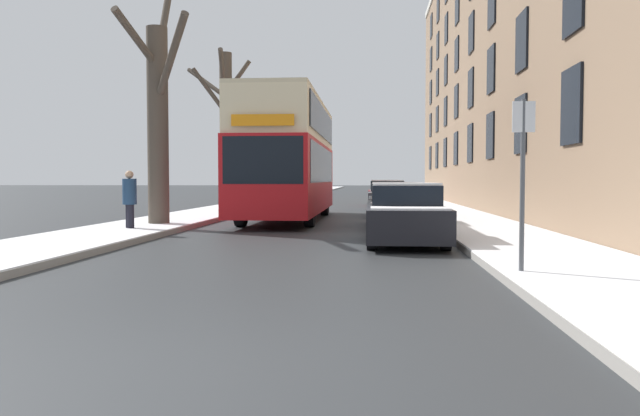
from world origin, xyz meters
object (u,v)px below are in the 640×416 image
(double_decker_bus, at_px, (289,154))
(parked_car_4, at_px, (385,194))
(parked_car_3, at_px, (387,196))
(pedestrian_left_sidewalk, at_px, (130,199))
(parked_car_2, at_px, (390,201))
(street_sign_post, at_px, (523,178))
(bare_tree_left_0, at_px, (158,115))
(parked_car_1, at_px, (396,206))
(bare_tree_left_1, at_px, (225,126))
(parked_car_0, at_px, (405,216))

(double_decker_bus, bearing_deg, parked_car_4, 74.18)
(parked_car_3, relative_size, pedestrian_left_sidewalk, 2.29)
(parked_car_2, xyz_separation_m, parked_car_4, (0.00, 10.35, 0.05))
(double_decker_bus, distance_m, street_sign_post, 14.42)
(bare_tree_left_0, height_order, parked_car_1, bare_tree_left_0)
(bare_tree_left_1, bearing_deg, parked_car_4, 51.10)
(parked_car_1, distance_m, parked_car_2, 5.95)
(bare_tree_left_1, xyz_separation_m, parked_car_0, (7.19, -12.72, -3.18))
(parked_car_1, relative_size, street_sign_post, 1.72)
(double_decker_bus, bearing_deg, pedestrian_left_sidewalk, -120.16)
(parked_car_2, height_order, pedestrian_left_sidewalk, pedestrian_left_sidewalk)
(bare_tree_left_0, distance_m, parked_car_2, 10.54)
(parked_car_2, bearing_deg, pedestrian_left_sidewalk, -128.88)
(double_decker_bus, xyz_separation_m, parked_car_0, (3.78, -8.30, -1.77))
(parked_car_3, height_order, parked_car_4, parked_car_4)
(parked_car_1, relative_size, parked_car_3, 1.14)
(pedestrian_left_sidewalk, bearing_deg, parked_car_0, 35.54)
(double_decker_bus, xyz_separation_m, parked_car_3, (3.78, 8.08, -1.75))
(bare_tree_left_0, relative_size, parked_car_3, 1.99)
(parked_car_3, bearing_deg, parked_car_0, -90.00)
(bare_tree_left_0, xyz_separation_m, street_sign_post, (8.56, -9.21, -1.91))
(bare_tree_left_0, bearing_deg, parked_car_2, 45.11)
(double_decker_bus, distance_m, parked_car_2, 5.13)
(bare_tree_left_0, distance_m, parked_car_3, 14.51)
(parked_car_4, bearing_deg, parked_car_0, -90.00)
(bare_tree_left_1, bearing_deg, street_sign_post, -64.36)
(parked_car_1, bearing_deg, street_sign_post, -82.47)
(bare_tree_left_1, bearing_deg, double_decker_bus, -52.32)
(parked_car_2, relative_size, street_sign_post, 1.64)
(pedestrian_left_sidewalk, bearing_deg, parked_car_4, 121.44)
(parked_car_2, bearing_deg, street_sign_post, -85.18)
(parked_car_1, height_order, parked_car_4, parked_car_4)
(bare_tree_left_0, height_order, bare_tree_left_1, bare_tree_left_0)
(bare_tree_left_1, relative_size, parked_car_0, 1.76)
(bare_tree_left_1, distance_m, parked_car_2, 8.00)
(bare_tree_left_0, xyz_separation_m, double_decker_bus, (3.40, 4.22, -0.98))
(pedestrian_left_sidewalk, relative_size, street_sign_post, 0.66)
(parked_car_1, xyz_separation_m, parked_car_3, (0.00, 11.06, 0.03))
(parked_car_2, height_order, parked_car_3, parked_car_3)
(bare_tree_left_1, bearing_deg, parked_car_0, -60.53)
(parked_car_0, distance_m, parked_car_4, 21.63)
(parked_car_0, distance_m, parked_car_2, 11.28)
(double_decker_bus, distance_m, parked_car_3, 9.09)
(bare_tree_left_0, bearing_deg, parked_car_0, -29.63)
(parked_car_0, distance_m, pedestrian_left_sidewalk, 7.66)
(pedestrian_left_sidewalk, bearing_deg, bare_tree_left_0, 137.23)
(bare_tree_left_0, xyz_separation_m, parked_car_4, (7.17, 17.55, -2.73))
(parked_car_2, bearing_deg, double_decker_bus, -141.77)
(parked_car_0, bearing_deg, street_sign_post, -74.92)
(parked_car_1, bearing_deg, parked_car_3, 90.00)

